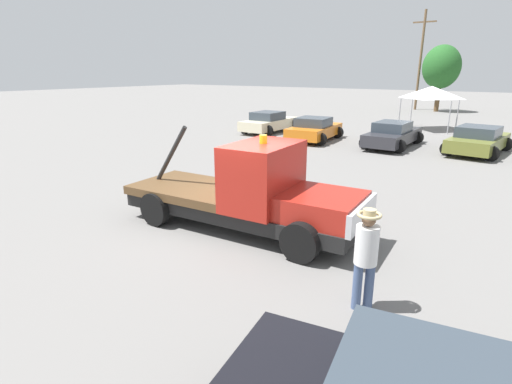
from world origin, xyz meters
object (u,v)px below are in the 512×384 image
canopy_tent_white (432,92)px  utility_pole (421,58)px  tow_truck (253,195)px  parked_car_olive (478,140)px  tree_left (442,67)px  parked_car_charcoal (393,135)px  person_near_truck (366,251)px  parked_car_orange (314,129)px  traffic_cone (284,180)px  parked_car_cream (269,122)px

canopy_tent_white → utility_pole: size_ratio=0.33×
tow_truck → canopy_tent_white: (-0.54, 21.68, 1.53)m
parked_car_olive → tree_left: (-6.07, 21.17, 3.55)m
parked_car_charcoal → tree_left: bearing=6.5°
person_near_truck → utility_pole: size_ratio=0.19×
person_near_truck → parked_car_charcoal: (-4.10, 15.47, -0.40)m
parked_car_orange → traffic_cone: size_ratio=8.03×
parked_car_orange → parked_car_charcoal: same height
tree_left → utility_pole: 2.59m
parked_car_charcoal → canopy_tent_white: bearing=0.5°
parked_car_cream → traffic_cone: size_ratio=8.38×
parked_car_orange → canopy_tent_white: (4.38, 8.52, 1.84)m
parked_car_charcoal → utility_pole: 23.54m
parked_car_cream → utility_pole: size_ratio=0.48×
traffic_cone → tree_left: bearing=92.4°
canopy_tent_white → traffic_cone: size_ratio=5.75×
parked_car_olive → canopy_tent_white: bearing=34.0°
person_near_truck → traffic_cone: person_near_truck is taller
parked_car_orange → canopy_tent_white: 9.75m
parked_car_cream → tree_left: size_ratio=0.74×
parked_car_charcoal → canopy_tent_white: size_ratio=1.55×
parked_car_charcoal → parked_car_olive: (3.95, 0.56, 0.00)m
parked_car_orange → utility_pole: size_ratio=0.46×
person_near_truck → tree_left: 37.85m
tree_left → utility_pole: (-2.24, 0.97, 0.86)m
parked_car_orange → tow_truck: bearing=-164.8°
parked_car_orange → tree_left: (2.19, 22.29, 3.55)m
traffic_cone → tow_truck: bearing=-70.1°
tow_truck → person_near_truck: size_ratio=3.57×
tree_left → traffic_cone: (1.34, -31.62, -3.94)m
tow_truck → tree_left: size_ratio=1.02×
canopy_tent_white → utility_pole: bearing=106.7°
tow_truck → parked_car_orange: size_ratio=1.44×
parked_car_cream → traffic_cone: parked_car_cream is taller
person_near_truck → utility_pole: bearing=149.8°
tow_truck → parked_car_cream: tow_truck is taller
parked_car_orange → parked_car_olive: (8.27, 1.12, 0.00)m
canopy_tent_white → parked_car_cream: bearing=-138.7°
parked_car_orange → parked_car_olive: same height
parked_car_olive → traffic_cone: size_ratio=8.72×
person_near_truck → parked_car_charcoal: 16.01m
parked_car_cream → parked_car_orange: size_ratio=1.04×
parked_car_charcoal → tree_left: size_ratio=0.78×
canopy_tent_white → parked_car_olive: bearing=-62.3°
parked_car_orange → parked_car_olive: 8.34m
parked_car_orange → traffic_cone: bearing=-164.6°
parked_car_orange → canopy_tent_white: canopy_tent_white is taller
parked_car_olive → utility_pole: (-8.32, 22.15, 4.41)m
parked_car_olive → utility_pole: size_ratio=0.50×
parked_car_cream → traffic_cone: 12.94m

